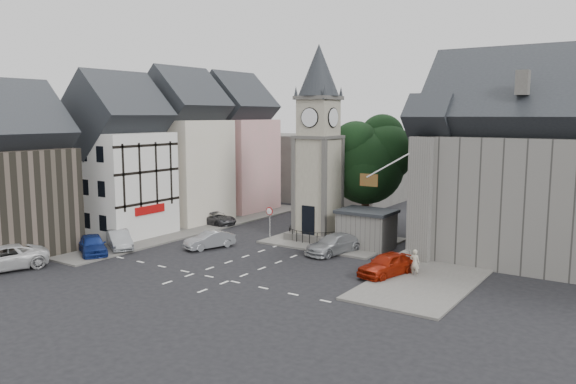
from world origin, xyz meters
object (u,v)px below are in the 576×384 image
Objects in this scene: stone_shelter at (366,229)px; car_west_blue at (93,245)px; pedestrian at (415,263)px; car_east_red at (387,264)px; clock_tower at (318,144)px.

stone_shelter is 21.18m from car_west_blue.
car_west_blue is 23.86m from pedestrian.
car_west_blue is (-16.30, -13.50, -0.78)m from stone_shelter.
car_east_red is at bearing 29.12° from pedestrian.
car_west_blue is (-11.50, -13.99, -7.36)m from clock_tower.
car_east_red is at bearing -53.93° from stone_shelter.
car_east_red is (4.63, -6.35, -0.77)m from stone_shelter.
car_west_blue is 22.11m from car_east_red.
stone_shelter reaches higher than pedestrian.
pedestrian is (1.56, 0.85, 0.14)m from car_east_red.
stone_shelter is (4.80, -0.49, -6.57)m from clock_tower.
stone_shelter reaches higher than car_east_red.
pedestrian is at bearing -28.62° from clock_tower.
stone_shelter is at bearing -5.84° from clock_tower.
car_east_red is 2.50× the size of pedestrian.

